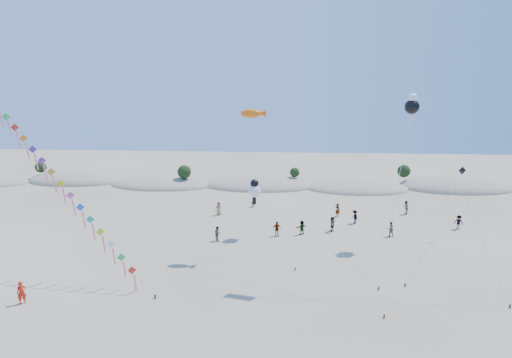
# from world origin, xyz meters

# --- Properties ---
(ground) EXTENTS (160.00, 160.00, 0.00)m
(ground) POSITION_xyz_m (0.00, 0.00, 0.00)
(ground) COLOR gray
(ground) RESTS_ON ground
(dune_ridge) EXTENTS (145.30, 11.49, 5.57)m
(dune_ridge) POSITION_xyz_m (1.06, 45.14, 0.11)
(dune_ridge) COLOR gray
(dune_ridge) RESTS_ON ground
(kite_train) EXTENTS (24.71, 11.07, 22.57)m
(kite_train) POSITION_xyz_m (-18.56, 12.25, 11.72)
(kite_train) COLOR #3F2D1E
(kite_train) RESTS_ON ground
(fish_kite) EXTENTS (11.76, 13.04, 14.27)m
(fish_kite) POSITION_xyz_m (1.44, 17.30, 13.76)
(fish_kite) COLOR #3F2D1E
(fish_kite) RESTS_ON ground
(cartoon_kite_low) EXTENTS (5.11, 9.45, 6.49)m
(cartoon_kite_low) POSITION_xyz_m (1.18, 21.16, 5.35)
(cartoon_kite_low) COLOR #3F2D1E
(cartoon_kite_low) RESTS_ON ground
(cartoon_kite_high) EXTENTS (5.99, 12.95, 15.68)m
(cartoon_kite_high) POSITION_xyz_m (17.28, 21.32, 14.44)
(cartoon_kite_high) COLOR #3F2D1E
(cartoon_kite_high) RESTS_ON ground
(dark_kite) EXTENTS (9.43, 13.19, 7.86)m
(dark_kite) POSITION_xyz_m (20.77, 18.83, 5.07)
(dark_kite) COLOR #3F2D1E
(dark_kite) RESTS_ON ground
(flyer_foreground) EXTENTS (0.79, 0.76, 1.82)m
(flyer_foreground) POSITION_xyz_m (-15.61, 4.96, 0.91)
(flyer_foreground) COLOR red
(flyer_foreground) RESTS_ON ground
(beachgoers) EXTENTS (29.79, 13.96, 1.78)m
(beachgoers) POSITION_xyz_m (10.05, 25.16, 0.84)
(beachgoers) COLOR slate
(beachgoers) RESTS_ON ground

